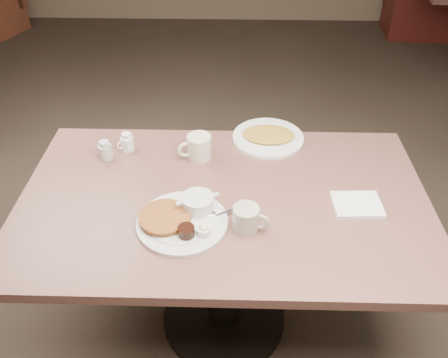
{
  "coord_description": "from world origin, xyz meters",
  "views": [
    {
      "loc": [
        0.03,
        -1.26,
        1.84
      ],
      "look_at": [
        0.0,
        0.02,
        0.82
      ],
      "focal_mm": 36.44,
      "sensor_mm": 36.0,
      "label": 1
    }
  ],
  "objects_px": {
    "diner_table": "(224,230)",
    "main_plate": "(183,217)",
    "coffee_mug_far": "(198,147)",
    "creamer_right": "(105,150)",
    "creamer_left": "(127,143)",
    "coffee_mug_near": "(247,218)",
    "hash_plate": "(268,137)"
  },
  "relations": [
    {
      "from": "coffee_mug_near",
      "to": "coffee_mug_far",
      "type": "relative_size",
      "value": 0.89
    },
    {
      "from": "main_plate",
      "to": "coffee_mug_far",
      "type": "height_order",
      "value": "coffee_mug_far"
    },
    {
      "from": "diner_table",
      "to": "main_plate",
      "type": "bearing_deg",
      "value": -135.95
    },
    {
      "from": "coffee_mug_far",
      "to": "main_plate",
      "type": "bearing_deg",
      "value": -94.09
    },
    {
      "from": "coffee_mug_near",
      "to": "hash_plate",
      "type": "bearing_deg",
      "value": 79.67
    },
    {
      "from": "main_plate",
      "to": "creamer_left",
      "type": "relative_size",
      "value": 5.17
    },
    {
      "from": "coffee_mug_near",
      "to": "creamer_left",
      "type": "xyz_separation_m",
      "value": [
        -0.49,
        0.45,
        -0.01
      ]
    },
    {
      "from": "coffee_mug_near",
      "to": "creamer_right",
      "type": "xyz_separation_m",
      "value": [
        -0.57,
        0.39,
        -0.01
      ]
    },
    {
      "from": "main_plate",
      "to": "creamer_right",
      "type": "relative_size",
      "value": 5.17
    },
    {
      "from": "coffee_mug_far",
      "to": "hash_plate",
      "type": "bearing_deg",
      "value": 25.99
    },
    {
      "from": "coffee_mug_far",
      "to": "creamer_right",
      "type": "relative_size",
      "value": 1.88
    },
    {
      "from": "main_plate",
      "to": "diner_table",
      "type": "bearing_deg",
      "value": 44.05
    },
    {
      "from": "diner_table",
      "to": "creamer_right",
      "type": "distance_m",
      "value": 0.58
    },
    {
      "from": "creamer_left",
      "to": "hash_plate",
      "type": "xyz_separation_m",
      "value": [
        0.59,
        0.1,
        -0.02
      ]
    },
    {
      "from": "diner_table",
      "to": "coffee_mug_far",
      "type": "height_order",
      "value": "coffee_mug_far"
    },
    {
      "from": "diner_table",
      "to": "main_plate",
      "type": "xyz_separation_m",
      "value": [
        -0.14,
        -0.13,
        0.19
      ]
    },
    {
      "from": "coffee_mug_far",
      "to": "creamer_left",
      "type": "relative_size",
      "value": 1.88
    },
    {
      "from": "coffee_mug_near",
      "to": "coffee_mug_far",
      "type": "xyz_separation_m",
      "value": [
        -0.19,
        0.41,
        0.0
      ]
    },
    {
      "from": "diner_table",
      "to": "coffee_mug_far",
      "type": "distance_m",
      "value": 0.35
    },
    {
      "from": "coffee_mug_near",
      "to": "hash_plate",
      "type": "distance_m",
      "value": 0.56
    },
    {
      "from": "coffee_mug_near",
      "to": "main_plate",
      "type": "bearing_deg",
      "value": 173.0
    },
    {
      "from": "creamer_right",
      "to": "coffee_mug_far",
      "type": "bearing_deg",
      "value": 2.02
    },
    {
      "from": "main_plate",
      "to": "creamer_left",
      "type": "distance_m",
      "value": 0.5
    },
    {
      "from": "diner_table",
      "to": "creamer_right",
      "type": "bearing_deg",
      "value": 154.35
    },
    {
      "from": "main_plate",
      "to": "coffee_mug_near",
      "type": "distance_m",
      "value": 0.22
    },
    {
      "from": "main_plate",
      "to": "coffee_mug_far",
      "type": "bearing_deg",
      "value": 85.91
    },
    {
      "from": "creamer_right",
      "to": "creamer_left",
      "type": "bearing_deg",
      "value": 37.56
    },
    {
      "from": "creamer_left",
      "to": "creamer_right",
      "type": "bearing_deg",
      "value": -142.44
    },
    {
      "from": "creamer_left",
      "to": "creamer_right",
      "type": "relative_size",
      "value": 1.0
    },
    {
      "from": "diner_table",
      "to": "main_plate",
      "type": "height_order",
      "value": "main_plate"
    },
    {
      "from": "creamer_right",
      "to": "main_plate",
      "type": "bearing_deg",
      "value": -46.23
    },
    {
      "from": "creamer_left",
      "to": "creamer_right",
      "type": "xyz_separation_m",
      "value": [
        -0.08,
        -0.06,
        -0.0
      ]
    }
  ]
}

